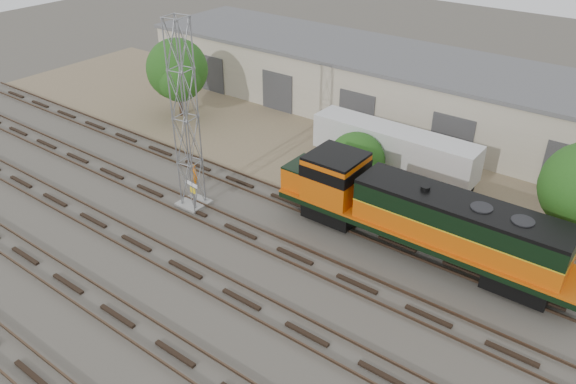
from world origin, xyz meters
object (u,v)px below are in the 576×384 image
Objects in this scene: signal_tower at (186,121)px; semi_trailer at (397,149)px; locomotive at (416,215)px; worker at (194,175)px.

signal_tower is 14.31m from semi_trailer.
locomotive reaches higher than semi_trailer.
signal_tower is 1.01× the size of semi_trailer.
semi_trailer is (-4.78, 7.00, -0.13)m from locomotive.
signal_tower is at bearing -127.94° from semi_trailer.
worker is at bearing -137.95° from semi_trailer.
signal_tower is at bearing -163.80° from locomotive.
semi_trailer is at bearing 51.71° from signal_tower.
worker is (-15.03, -2.13, -1.56)m from locomotive.
worker is at bearing 133.19° from signal_tower.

